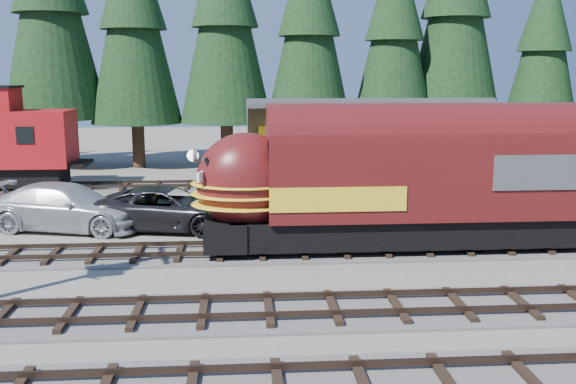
{
  "coord_description": "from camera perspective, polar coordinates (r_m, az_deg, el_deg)",
  "views": [
    {
      "loc": [
        -6.7,
        -18.82,
        6.59
      ],
      "look_at": [
        -5.02,
        4.0,
        2.3
      ],
      "focal_mm": 40.0,
      "sensor_mm": 36.0,
      "label": 1
    }
  ],
  "objects": [
    {
      "name": "ground",
      "position": [
        21.04,
        14.74,
        -7.99
      ],
      "size": [
        120.0,
        120.0,
        0.0
      ],
      "primitive_type": "plane",
      "color": "#6B665B",
      "rests_on": "ground"
    },
    {
      "name": "track_spur",
      "position": [
        37.54,
        -9.19,
        0.47
      ],
      "size": [
        32.0,
        3.2,
        0.33
      ],
      "color": "#4C4947",
      "rests_on": "ground"
    },
    {
      "name": "depot",
      "position": [
        30.3,
        8.61,
        3.63
      ],
      "size": [
        12.8,
        7.0,
        5.3
      ],
      "color": "gold",
      "rests_on": "ground"
    },
    {
      "name": "conifer_backdrop",
      "position": [
        45.87,
        10.4,
        15.06
      ],
      "size": [
        80.1,
        23.28,
        17.36
      ],
      "color": "black",
      "rests_on": "ground"
    },
    {
      "name": "locomotive",
      "position": [
        23.85,
        9.27,
        0.46
      ],
      "size": [
        15.24,
        3.03,
        4.14
      ],
      "color": "black",
      "rests_on": "ground"
    },
    {
      "name": "pickup_truck_a",
      "position": [
        27.61,
        -10.63,
        -1.45
      ],
      "size": [
        6.93,
        4.15,
        1.8
      ],
      "primitive_type": "imported",
      "rotation": [
        0.0,
        0.0,
        1.38
      ],
      "color": "black",
      "rests_on": "ground"
    },
    {
      "name": "pickup_truck_b",
      "position": [
        28.61,
        -19.08,
        -1.27
      ],
      "size": [
        7.21,
        4.22,
        1.96
      ],
      "primitive_type": "imported",
      "rotation": [
        0.0,
        0.0,
        1.34
      ],
      "color": "#B4B7BC",
      "rests_on": "ground"
    }
  ]
}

